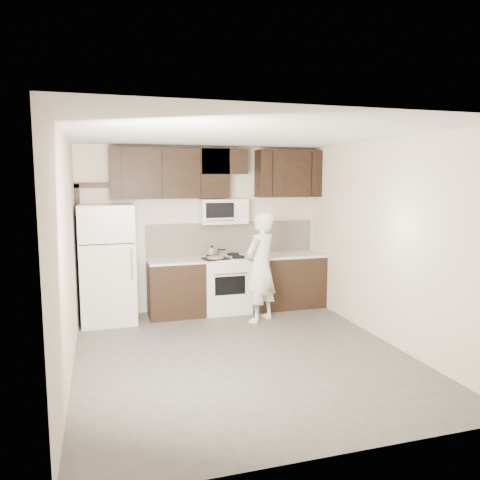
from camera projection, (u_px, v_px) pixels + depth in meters
name	position (u px, v px, depth m)	size (l,w,h in m)	color
floor	(242.00, 355.00, 5.82)	(4.50, 4.50, 0.00)	#4B4947
back_wall	(203.00, 229.00, 7.78)	(4.00, 4.00, 0.00)	beige
ceiling	(242.00, 134.00, 5.47)	(4.50, 4.50, 0.00)	white
counter_run	(243.00, 283.00, 7.78)	(2.95, 0.64, 0.91)	black
stove	(225.00, 284.00, 7.69)	(0.76, 0.66, 0.94)	silver
backsplash	(232.00, 238.00, 7.94)	(2.90, 0.02, 0.54)	beige
upper_cabinets	(217.00, 172.00, 7.55)	(3.48, 0.35, 0.78)	black
microwave	(223.00, 211.00, 7.64)	(0.76, 0.42, 0.40)	silver
refrigerator	(108.00, 264.00, 7.06)	(0.80, 0.76, 1.80)	silver
door_trim	(82.00, 239.00, 7.21)	(0.50, 0.08, 2.12)	black
saucepan	(212.00, 252.00, 7.71)	(0.33, 0.19, 0.18)	silver
baking_tray	(216.00, 259.00, 7.41)	(0.39, 0.29, 0.02)	black
pizza	(216.00, 257.00, 7.41)	(0.27, 0.27, 0.02)	tan
person	(261.00, 267.00, 7.10)	(0.62, 0.41, 1.70)	silver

